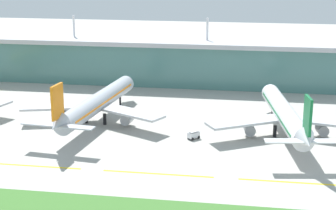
% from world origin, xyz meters
% --- Properties ---
extents(ground_plane, '(600.00, 600.00, 0.00)m').
position_xyz_m(ground_plane, '(0.00, 0.00, 0.00)').
color(ground_plane, '#A8A59E').
extents(terminal_building, '(288.00, 34.00, 27.64)m').
position_xyz_m(terminal_building, '(-0.00, 97.84, 9.52)').
color(terminal_building, slate).
rests_on(terminal_building, ground).
extents(airliner_near_middle, '(48.51, 63.82, 18.90)m').
position_xyz_m(airliner_near_middle, '(-30.01, 34.92, 6.45)').
color(airliner_near_middle, '#ADB2BC').
rests_on(airliner_near_middle, ground).
extents(airliner_far_middle, '(48.22, 61.29, 18.90)m').
position_xyz_m(airliner_far_middle, '(29.38, 31.21, 6.45)').
color(airliner_far_middle, silver).
rests_on(airliner_far_middle, ground).
extents(taxiway_stripe_mid_west, '(28.00, 0.70, 0.04)m').
position_xyz_m(taxiway_stripe_mid_west, '(-37.00, -4.19, 0.02)').
color(taxiway_stripe_mid_west, yellow).
rests_on(taxiway_stripe_mid_west, ground).
extents(taxiway_stripe_centre, '(28.00, 0.70, 0.04)m').
position_xyz_m(taxiway_stripe_centre, '(-3.00, -4.19, 0.02)').
color(taxiway_stripe_centre, yellow).
rests_on(taxiway_stripe_centre, ground).
extents(taxiway_stripe_mid_east, '(28.00, 0.70, 0.04)m').
position_xyz_m(taxiway_stripe_mid_east, '(31.00, -4.19, 0.02)').
color(taxiway_stripe_mid_east, yellow).
rests_on(taxiway_stripe_mid_east, ground).
extents(baggage_cart, '(3.73, 3.90, 2.48)m').
position_xyz_m(baggage_cart, '(2.71, 23.79, 1.26)').
color(baggage_cart, silver).
rests_on(baggage_cart, ground).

